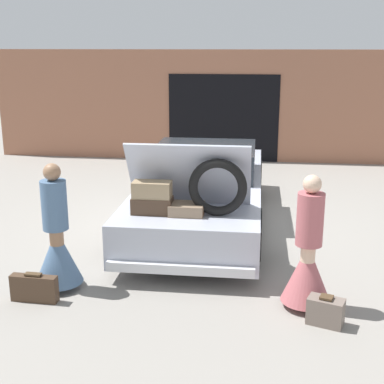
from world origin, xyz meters
The scene contains 7 objects.
ground_plane centered at (0.00, 0.00, 0.00)m, with size 40.00×40.00×0.00m, color gray.
garage_wall_back centered at (0.00, 5.07, 1.39)m, with size 12.00×0.14×2.80m.
car centered at (0.00, -0.01, 0.58)m, with size 1.97×5.29×1.71m.
person_left centered at (-1.50, -2.74, 0.56)m, with size 0.59×0.59×1.58m.
person_right centered at (1.50, -2.87, 0.56)m, with size 0.57×0.57×1.57m.
suitcase_beside_left_person centered at (-1.65, -3.14, 0.16)m, with size 0.56×0.15×0.35m.
suitcase_beside_right_person centered at (1.68, -3.26, 0.15)m, with size 0.43×0.32×0.33m.
Camera 1 is at (0.90, -8.60, 2.93)m, focal length 50.00 mm.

